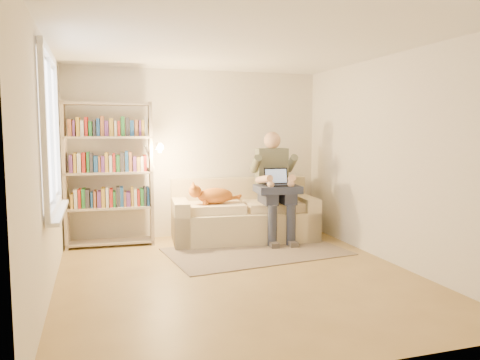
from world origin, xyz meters
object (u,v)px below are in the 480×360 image
object	(u,v)px
sofa	(243,217)
person	(274,180)
laptop	(282,181)
bookshelf	(109,167)
cat	(210,195)

from	to	relation	value
sofa	person	xyz separation A→B (m)	(0.43, -0.20, 0.58)
laptop	bookshelf	distance (m)	2.52
person	bookshelf	bearing A→B (deg)	176.99
laptop	person	bearing A→B (deg)	114.91
cat	person	bearing A→B (deg)	-1.36
laptop	bookshelf	world-z (taller)	bookshelf
cat	bookshelf	bearing A→B (deg)	175.87
cat	bookshelf	size ratio (longest dim) A/B	0.39
person	bookshelf	world-z (taller)	bookshelf
sofa	bookshelf	distance (m)	2.13
sofa	cat	xyz separation A→B (m)	(-0.54, -0.09, 0.38)
cat	sofa	bearing A→B (deg)	14.72
laptop	bookshelf	xyz separation A→B (m)	(-2.45, 0.53, 0.22)
person	laptop	world-z (taller)	person
bookshelf	person	bearing A→B (deg)	-5.73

